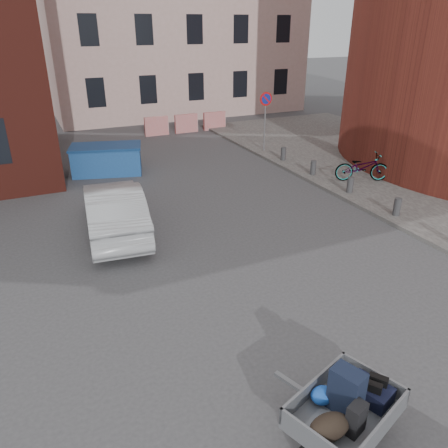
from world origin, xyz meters
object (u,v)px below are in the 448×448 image
silver_car (114,209)px  trailer (345,408)px  dumpster (107,159)px  bicycle (362,167)px

silver_car → trailer: bearing=106.2°
trailer → dumpster: trailer is taller
trailer → bicycle: 11.70m
trailer → silver_car: (-1.47, 8.32, 0.12)m
trailer → silver_car: size_ratio=0.45×
trailer → silver_car: bearing=80.1°
trailer → bicycle: bearing=28.2°
bicycle → trailer: bearing=162.2°
trailer → bicycle: trailer is taller
dumpster → trailer: bearing=-72.3°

